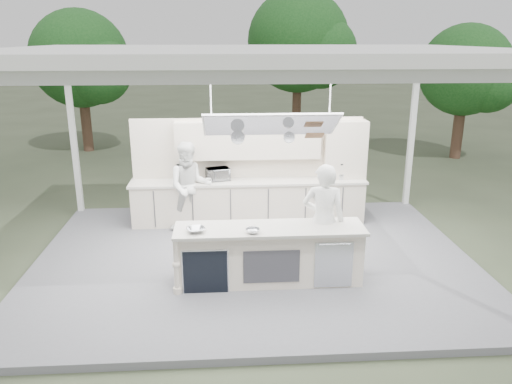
{
  "coord_description": "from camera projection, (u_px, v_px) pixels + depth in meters",
  "views": [
    {
      "loc": [
        -0.52,
        -8.43,
        4.03
      ],
      "look_at": [
        0.06,
        0.4,
        1.27
      ],
      "focal_mm": 35.0,
      "sensor_mm": 36.0,
      "label": 1
    }
  ],
  "objects": [
    {
      "name": "back_wall_unit",
      "position": [
        268.0,
        155.0,
        10.83
      ],
      "size": [
        5.05,
        0.48,
        2.25
      ],
      "color": "beige",
      "rests_on": "stage_deck"
    },
    {
      "name": "back_counter",
      "position": [
        249.0,
        201.0,
        10.89
      ],
      "size": [
        5.08,
        0.72,
        0.95
      ],
      "color": "beige",
      "rests_on": "stage_deck"
    },
    {
      "name": "head_chef",
      "position": [
        323.0,
        220.0,
        8.34
      ],
      "size": [
        0.79,
        0.6,
        1.95
      ],
      "primitive_type": "imported",
      "rotation": [
        0.0,
        0.0,
        2.94
      ],
      "color": "white",
      "rests_on": "stage_deck"
    },
    {
      "name": "demo_island",
      "position": [
        268.0,
        254.0,
        8.23
      ],
      "size": [
        3.1,
        0.79,
        0.95
      ],
      "color": "beige",
      "rests_on": "stage_deck"
    },
    {
      "name": "stage_deck",
      "position": [
        254.0,
        261.0,
        9.24
      ],
      "size": [
        8.0,
        6.0,
        0.12
      ],
      "primitive_type": "cube",
      "color": "#5D5D61",
      "rests_on": "ground"
    },
    {
      "name": "ground",
      "position": [
        254.0,
        264.0,
        9.26
      ],
      "size": [
        90.0,
        90.0,
        0.0
      ],
      "primitive_type": "plane",
      "color": "#434D35",
      "rests_on": "ground"
    },
    {
      "name": "bowl_small",
      "position": [
        253.0,
        231.0,
        7.86
      ],
      "size": [
        0.25,
        0.25,
        0.07
      ],
      "primitive_type": "imported",
      "rotation": [
        0.0,
        0.0,
        0.12
      ],
      "color": "silver",
      "rests_on": "demo_island"
    },
    {
      "name": "bowl_large",
      "position": [
        196.0,
        230.0,
        7.9
      ],
      "size": [
        0.36,
        0.36,
        0.07
      ],
      "primitive_type": "imported",
      "rotation": [
        0.0,
        0.0,
        0.31
      ],
      "color": "silver",
      "rests_on": "demo_island"
    },
    {
      "name": "tree_cluster",
      "position": [
        232.0,
        59.0,
        17.58
      ],
      "size": [
        19.55,
        9.4,
        5.85
      ],
      "color": "brown",
      "rests_on": "ground"
    },
    {
      "name": "tent",
      "position": [
        254.0,
        57.0,
        8.14
      ],
      "size": [
        8.2,
        6.2,
        3.86
      ],
      "color": "white",
      "rests_on": "ground"
    },
    {
      "name": "sous_chef",
      "position": [
        190.0,
        186.0,
        10.35
      ],
      "size": [
        0.99,
        0.82,
        1.88
      ],
      "primitive_type": "imported",
      "rotation": [
        0.0,
        0.0,
        0.12
      ],
      "color": "white",
      "rests_on": "stage_deck"
    },
    {
      "name": "toaster_oven",
      "position": [
        218.0,
        174.0,
        10.72
      ],
      "size": [
        0.55,
        0.45,
        0.27
      ],
      "primitive_type": "imported",
      "rotation": [
        0.0,
        0.0,
        0.28
      ],
      "color": "silver",
      "rests_on": "back_counter"
    }
  ]
}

